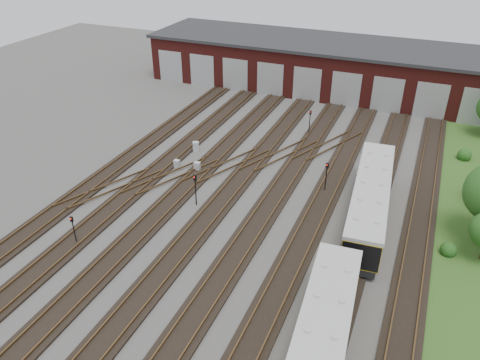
% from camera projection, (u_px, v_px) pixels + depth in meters
% --- Properties ---
extents(ground, '(120.00, 120.00, 0.00)m').
position_uv_depth(ground, '(200.00, 265.00, 33.30)').
color(ground, '#4A4844').
rests_on(ground, ground).
extents(track_network, '(30.40, 70.00, 0.33)m').
position_uv_depth(track_network, '(202.00, 258.00, 33.77)').
color(track_network, black).
rests_on(track_network, ground).
extents(maintenance_shed, '(51.00, 12.50, 6.35)m').
position_uv_depth(maintenance_shed, '(334.00, 66.00, 63.35)').
color(maintenance_shed, '#581916').
rests_on(maintenance_shed, ground).
extents(metro_train, '(3.83, 47.04, 3.07)m').
position_uv_depth(metro_train, '(318.00, 354.00, 24.36)').
color(metro_train, black).
rests_on(metro_train, ground).
extents(signal_mast_0, '(0.22, 0.20, 2.45)m').
position_uv_depth(signal_mast_0, '(73.00, 226.00, 34.56)').
color(signal_mast_0, black).
rests_on(signal_mast_0, ground).
extents(signal_mast_1, '(0.28, 0.26, 2.91)m').
position_uv_depth(signal_mast_1, '(195.00, 186.00, 38.96)').
color(signal_mast_1, black).
rests_on(signal_mast_1, ground).
extents(signal_mast_2, '(0.25, 0.23, 2.85)m').
position_uv_depth(signal_mast_2, '(310.00, 119.00, 51.16)').
color(signal_mast_2, black).
rests_on(signal_mast_2, ground).
extents(signal_mast_3, '(0.28, 0.26, 2.90)m').
position_uv_depth(signal_mast_3, '(326.00, 173.00, 40.79)').
color(signal_mast_3, black).
rests_on(signal_mast_3, ground).
extents(relay_cabinet_0, '(0.60, 0.52, 0.94)m').
position_uv_depth(relay_cabinet_0, '(197.00, 167.00, 44.74)').
color(relay_cabinet_0, '#B4B7BA').
rests_on(relay_cabinet_0, ground).
extents(relay_cabinet_1, '(0.56, 0.48, 0.85)m').
position_uv_depth(relay_cabinet_1, '(177.00, 164.00, 45.27)').
color(relay_cabinet_1, '#B4B7BA').
rests_on(relay_cabinet_1, ground).
extents(relay_cabinet_2, '(0.76, 0.71, 1.01)m').
position_uv_depth(relay_cabinet_2, '(196.00, 146.00, 48.37)').
color(relay_cabinet_2, '#B4B7BA').
rests_on(relay_cabinet_2, ground).
extents(relay_cabinet_3, '(0.55, 0.47, 0.85)m').
position_uv_depth(relay_cabinet_3, '(359.00, 177.00, 43.18)').
color(relay_cabinet_3, '#B4B7BA').
rests_on(relay_cabinet_3, ground).
extents(relay_cabinet_4, '(0.70, 0.61, 1.05)m').
position_uv_depth(relay_cabinet_4, '(367.00, 149.00, 47.82)').
color(relay_cabinet_4, '#B4B7BA').
rests_on(relay_cabinet_4, ground).
extents(bush_0, '(1.18, 1.18, 1.18)m').
position_uv_depth(bush_0, '(449.00, 248.00, 34.00)').
color(bush_0, '#154112').
rests_on(bush_0, ground).
extents(bush_1, '(1.38, 1.38, 1.38)m').
position_uv_depth(bush_1, '(465.00, 153.00, 46.67)').
color(bush_1, '#154112').
rests_on(bush_1, ground).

